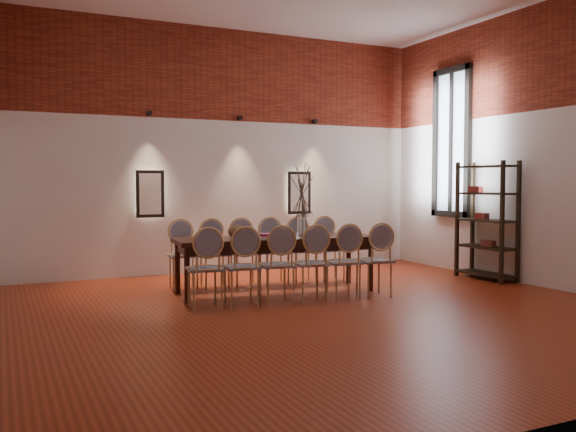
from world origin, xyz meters
name	(u,v)px	position (x,y,z in m)	size (l,w,h in m)	color
floor	(330,311)	(0.00, 0.00, -0.01)	(7.00, 7.00, 0.02)	#9C3216
wall_back	(226,151)	(0.00, 3.55, 2.00)	(7.00, 0.10, 4.00)	silver
wall_right	(554,145)	(3.55, 0.00, 2.00)	(0.10, 7.00, 4.00)	silver
brick_band_back	(227,75)	(0.00, 3.48, 3.25)	(7.00, 0.02, 1.50)	maroon
brick_band_right	(552,53)	(3.48, 0.00, 3.25)	(0.02, 7.00, 1.50)	maroon
niche_left	(150,194)	(-1.30, 3.45, 1.30)	(0.36, 0.06, 0.66)	#FFEAC6
niche_right	(298,193)	(1.30, 3.45, 1.30)	(0.36, 0.06, 0.66)	#FFEAC6
spot_fixture_left	(149,113)	(-1.30, 3.42, 2.55)	(0.08, 0.08, 0.10)	black
spot_fixture_mid	(240,118)	(0.20, 3.42, 2.55)	(0.08, 0.08, 0.10)	black
spot_fixture_right	(315,121)	(1.60, 3.42, 2.55)	(0.08, 0.08, 0.10)	black
window_glass	(452,142)	(3.46, 2.00, 2.15)	(0.02, 0.78, 2.38)	silver
window_frame	(451,142)	(3.44, 2.00, 2.15)	(0.08, 0.90, 2.50)	black
window_mullion	(451,142)	(3.44, 2.00, 2.15)	(0.06, 0.06, 2.40)	black
dining_table	(275,265)	(-0.10, 1.33, 0.38)	(2.67, 0.86, 0.75)	#34120A
chair_near_a	(205,269)	(-1.27, 0.73, 0.47)	(0.44, 0.44, 0.94)	tan
chair_near_b	(241,267)	(-0.83, 0.68, 0.47)	(0.44, 0.44, 0.94)	tan
chair_near_c	(277,265)	(-0.39, 0.64, 0.47)	(0.44, 0.44, 0.94)	tan
chair_near_d	(310,263)	(0.06, 0.60, 0.47)	(0.44, 0.44, 0.94)	tan
chair_near_e	(343,262)	(0.50, 0.56, 0.47)	(0.44, 0.44, 0.94)	tan
chair_near_f	(374,260)	(0.94, 0.51, 0.47)	(0.44, 0.44, 0.94)	tan
chair_far_a	(183,255)	(-1.13, 2.14, 0.47)	(0.44, 0.44, 0.94)	tan
chair_far_b	(215,254)	(-0.69, 2.09, 0.47)	(0.44, 0.44, 0.94)	tan
chair_far_c	(245,253)	(-0.25, 2.05, 0.47)	(0.44, 0.44, 0.94)	tan
chair_far_d	(274,251)	(0.19, 2.01, 0.47)	(0.44, 0.44, 0.94)	tan
chair_far_e	(303,250)	(0.63, 1.97, 0.47)	(0.44, 0.44, 0.94)	tan
chair_far_f	(330,249)	(1.08, 1.92, 0.47)	(0.44, 0.44, 0.94)	tan
vase	(302,225)	(0.28, 1.29, 0.90)	(0.14, 0.14, 0.30)	silver
dried_branches	(302,192)	(0.28, 1.29, 1.35)	(0.50, 0.50, 0.70)	#4B3E30
bowl	(237,232)	(-0.64, 1.33, 0.84)	(0.24, 0.24, 0.18)	brown
book	(269,235)	(-0.10, 1.53, 0.77)	(0.26, 0.18, 0.03)	#98225C
shelving_rack	(487,220)	(3.28, 0.98, 0.90)	(0.38, 1.00, 1.80)	black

